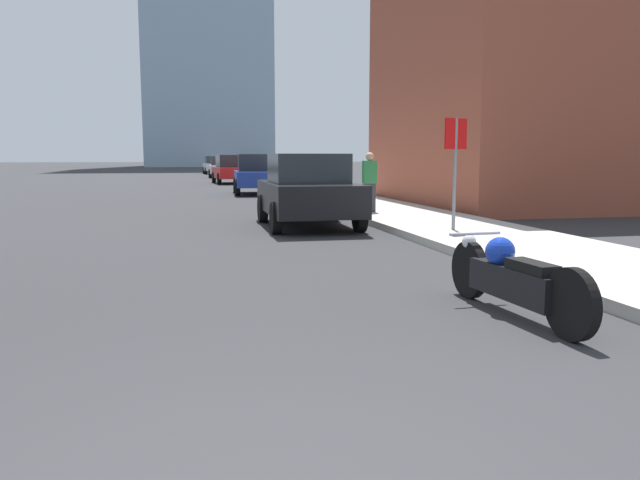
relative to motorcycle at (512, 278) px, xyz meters
name	(u,v)px	position (x,y,z in m)	size (l,w,h in m)	color
sidewalk	(267,179)	(2.44, 36.83, -0.31)	(2.83, 240.00, 0.15)	#B2ADA3
brick_storefront	(539,87)	(8.52, 13.61, 3.53)	(8.94, 9.54, 7.84)	brown
motorcycle	(512,278)	(0.00, 0.00, 0.00)	(0.62, 2.39, 0.77)	black
parked_car_black	(308,190)	(-0.42, 8.35, 0.45)	(2.04, 3.93, 1.66)	black
parked_car_blue	(256,174)	(-0.13, 21.26, 0.47)	(2.00, 4.03, 1.71)	#1E3899
parked_car_red	(231,169)	(-0.32, 32.40, 0.46)	(2.19, 4.47, 1.71)	red
parked_car_white	(221,167)	(-0.21, 43.81, 0.39)	(1.99, 4.14, 1.54)	silver
parked_car_silver	(214,165)	(-0.26, 54.07, 0.44)	(2.03, 3.94, 1.66)	#BCBCC1
stop_sign	(455,154)	(2.06, 5.93, 1.26)	(0.57, 0.26, 2.19)	slate
pedestrian	(370,182)	(1.61, 10.21, 0.55)	(0.36, 0.22, 1.56)	#38383D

